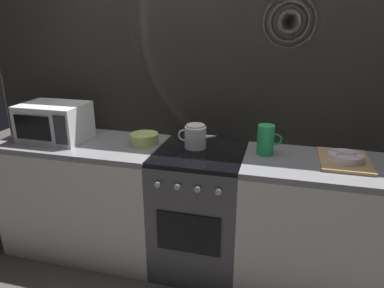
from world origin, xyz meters
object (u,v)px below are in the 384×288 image
at_px(dish_pile, 345,159).
at_px(stove_unit, 199,210).
at_px(kettle, 196,136).
at_px(pitcher, 266,140).
at_px(microwave, 55,122).
at_px(mixing_bowl, 144,139).

bearing_deg(dish_pile, stove_unit, -177.26).
distance_m(stove_unit, kettle, 0.54).
bearing_deg(pitcher, microwave, -177.13).
distance_m(microwave, dish_pile, 2.02).
relative_size(microwave, pitcher, 2.30).
relative_size(kettle, dish_pile, 0.71).
bearing_deg(mixing_bowl, dish_pile, -0.08).
bearing_deg(pitcher, dish_pile, -2.07).
height_order(kettle, mixing_bowl, kettle).
relative_size(kettle, pitcher, 1.42).
distance_m(microwave, kettle, 1.05).
bearing_deg(microwave, mixing_bowl, 5.12).
relative_size(stove_unit, dish_pile, 2.25).
height_order(stove_unit, microwave, microwave).
bearing_deg(pitcher, mixing_bowl, -178.93).
relative_size(microwave, kettle, 1.62).
bearing_deg(mixing_bowl, kettle, 4.28).
bearing_deg(mixing_bowl, pitcher, 1.07).
distance_m(pitcher, dish_pile, 0.50).
height_order(pitcher, dish_pile, pitcher).
xyz_separation_m(stove_unit, microwave, (-1.10, -0.01, 0.59)).
bearing_deg(stove_unit, dish_pile, 2.74).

